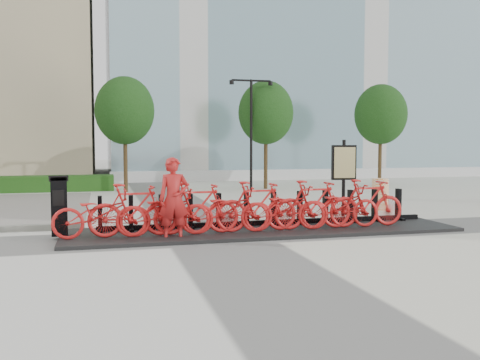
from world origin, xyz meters
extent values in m
plane|color=beige|center=(0.00, 0.00, 0.00)|extent=(120.00, 120.00, 0.00)
cube|color=#3A6073|center=(14.00, 26.00, 12.00)|extent=(32.00, 16.00, 24.00)
cube|color=#134813|center=(-5.00, 13.20, 0.35)|extent=(6.00, 1.20, 0.70)
cylinder|color=#4F3519|center=(-1.50, 12.00, 1.50)|extent=(0.18, 0.18, 3.00)
ellipsoid|color=#10330A|center=(-1.50, 12.00, 3.60)|extent=(2.60, 2.60, 2.99)
cylinder|color=#4F3519|center=(5.00, 12.00, 1.50)|extent=(0.18, 0.18, 3.00)
ellipsoid|color=#10330A|center=(5.00, 12.00, 3.60)|extent=(2.60, 2.60, 2.99)
cylinder|color=#4F3519|center=(11.00, 12.00, 1.50)|extent=(0.18, 0.18, 3.00)
ellipsoid|color=#10330A|center=(11.00, 12.00, 3.60)|extent=(2.60, 2.60, 2.99)
cylinder|color=black|center=(4.00, 11.00, 2.50)|extent=(0.12, 0.12, 5.00)
cube|color=black|center=(3.55, 11.00, 4.95)|extent=(0.90, 0.08, 0.08)
cube|color=black|center=(4.45, 11.00, 4.95)|extent=(0.90, 0.08, 0.08)
cylinder|color=black|center=(3.10, 11.00, 4.85)|extent=(0.20, 0.20, 0.18)
cylinder|color=black|center=(4.90, 11.00, 4.85)|extent=(0.20, 0.20, 0.18)
cube|color=black|center=(1.30, 0.30, 0.04)|extent=(9.60, 2.40, 0.08)
imported|color=red|center=(-2.60, -0.05, 0.62)|extent=(2.05, 0.72, 1.08)
imported|color=red|center=(-1.88, -0.05, 0.68)|extent=(1.99, 0.56, 1.20)
imported|color=red|center=(-1.16, -0.05, 0.62)|extent=(2.05, 0.72, 1.08)
imported|color=red|center=(-0.44, -0.05, 0.68)|extent=(1.99, 0.56, 1.20)
imported|color=red|center=(0.28, -0.05, 0.62)|extent=(2.05, 0.72, 1.08)
imported|color=red|center=(1.00, -0.05, 0.68)|extent=(1.99, 0.56, 1.20)
imported|color=red|center=(1.72, -0.05, 0.62)|extent=(2.05, 0.72, 1.08)
imported|color=red|center=(2.44, -0.05, 0.68)|extent=(1.99, 0.56, 1.20)
imported|color=red|center=(3.16, -0.05, 0.62)|extent=(2.05, 0.72, 1.08)
imported|color=red|center=(3.88, -0.05, 0.68)|extent=(1.99, 0.56, 1.20)
cube|color=black|center=(-3.49, 0.52, 0.71)|extent=(0.37, 0.33, 1.26)
cube|color=black|center=(-3.49, 0.52, 1.38)|extent=(0.45, 0.38, 0.16)
cube|color=black|center=(-3.49, 0.36, 0.96)|extent=(0.25, 0.04, 0.35)
imported|color=red|center=(-1.00, -0.30, 0.93)|extent=(0.68, 0.45, 1.86)
cylinder|color=orange|center=(6.20, 3.40, 0.51)|extent=(0.59, 0.59, 1.02)
cylinder|color=black|center=(4.40, 2.36, 1.14)|extent=(0.10, 0.10, 2.27)
cube|color=black|center=(4.40, 2.36, 1.60)|extent=(0.75, 0.19, 1.03)
cube|color=tan|center=(4.40, 2.30, 1.60)|extent=(0.64, 0.09, 0.91)
camera|label=1|loc=(-2.56, -12.14, 2.19)|focal=40.00mm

